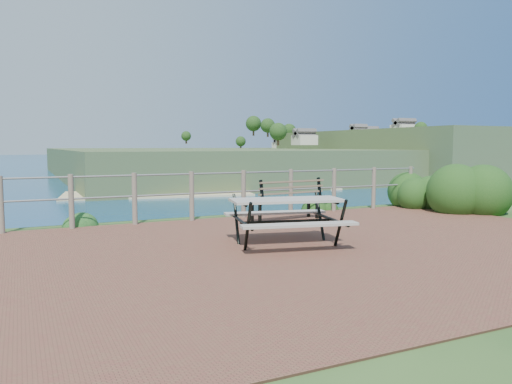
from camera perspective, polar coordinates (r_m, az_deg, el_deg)
ground at (r=7.76m, az=8.74°, el=-6.19°), size 10.00×7.00×0.12m
ocean at (r=206.33m, az=-24.29°, el=4.44°), size 1200.00×1200.00×0.00m
safety_railing at (r=10.59m, az=-1.44°, el=0.09°), size 9.40×0.10×1.00m
distant_bay at (r=274.04m, az=14.98°, el=4.51°), size 290.00×232.36×24.00m
picnic_table at (r=7.65m, az=3.52°, el=-2.83°), size 1.79×1.44×0.71m
park_bench at (r=10.17m, az=3.39°, el=-0.15°), size 1.57×0.56×0.87m
shrub_right_front at (r=12.68m, az=22.91°, el=-2.07°), size 1.41×1.41×2.00m
shrub_right_edge at (r=13.13m, az=17.79°, el=-1.66°), size 1.20×1.20×1.71m
shrub_lip_west at (r=10.33m, az=-19.94°, el=-3.57°), size 0.68×0.68×0.39m
shrub_lip_east at (r=12.25m, az=7.33°, el=-1.94°), size 0.69×0.69×0.40m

